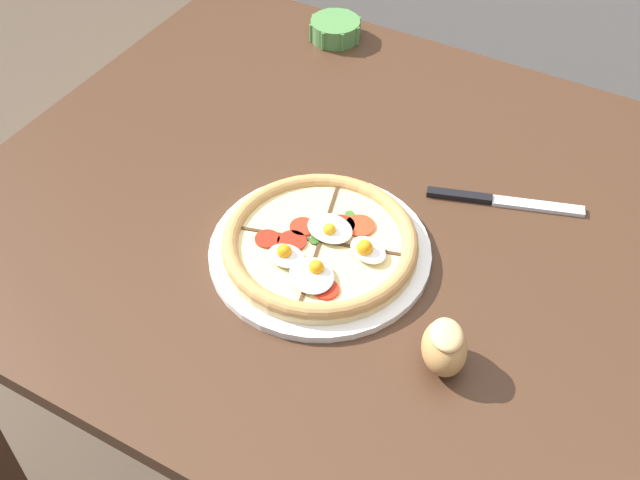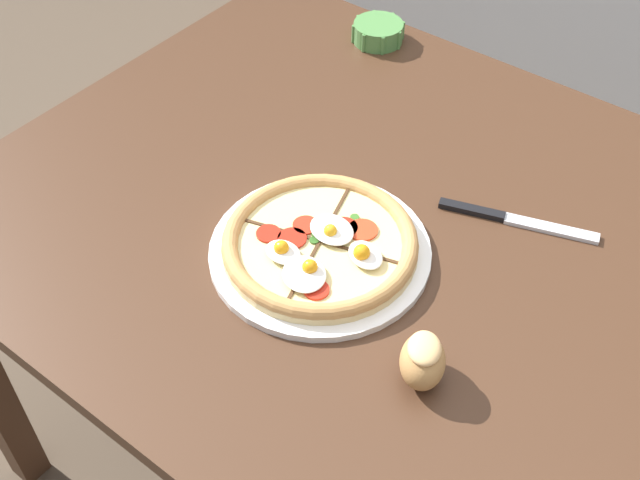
# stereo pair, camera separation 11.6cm
# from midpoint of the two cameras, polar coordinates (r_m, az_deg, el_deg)

# --- Properties ---
(ground_plane) EXTENTS (12.00, 12.00, 0.00)m
(ground_plane) POSITION_cam_midpoint_polar(r_m,az_deg,el_deg) (1.84, 2.70, -16.48)
(ground_plane) COLOR brown
(dining_table) EXTENTS (1.39, 1.00, 0.77)m
(dining_table) POSITION_cam_midpoint_polar(r_m,az_deg,el_deg) (1.28, 3.72, -2.34)
(dining_table) COLOR #422819
(dining_table) RESTS_ON ground_plane
(pizza) EXTENTS (0.33, 0.33, 0.05)m
(pizza) POSITION_cam_midpoint_polar(r_m,az_deg,el_deg) (1.16, -2.83, -0.55)
(pizza) COLOR white
(pizza) RESTS_ON dining_table
(ramekin_bowl) EXTENTS (0.11, 0.11, 0.04)m
(ramekin_bowl) POSITION_cam_midpoint_polar(r_m,az_deg,el_deg) (1.63, -1.01, 14.71)
(ramekin_bowl) COLOR #4C8442
(ramekin_bowl) RESTS_ON dining_table
(bread_piece_near) EXTENTS (0.09, 0.10, 0.07)m
(bread_piece_near) POSITION_cam_midpoint_polar(r_m,az_deg,el_deg) (1.03, 5.66, -7.72)
(bread_piece_near) COLOR #B27F47
(bread_piece_near) RESTS_ON dining_table
(knife_spare) EXTENTS (0.24, 0.10, 0.01)m
(knife_spare) POSITION_cam_midpoint_polar(r_m,az_deg,el_deg) (1.27, 10.35, 2.59)
(knife_spare) COLOR silver
(knife_spare) RESTS_ON dining_table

